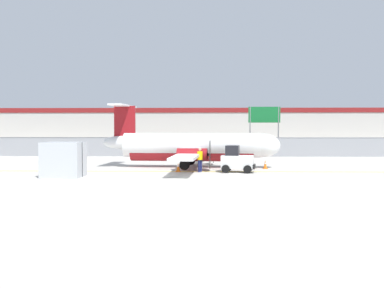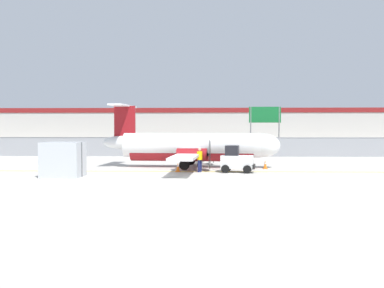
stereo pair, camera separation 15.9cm
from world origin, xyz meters
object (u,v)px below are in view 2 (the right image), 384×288
object	(u,v)px
parked_car_2	(171,143)
highway_sign	(265,119)
commuter_airplane	(195,147)
traffic_cone_near_left	(265,165)
parked_car_5	(305,146)
baggage_tug	(236,160)
ground_crew_worker	(200,158)
traffic_cone_near_right	(178,167)
parked_car_0	(90,145)
parked_car_3	(211,143)
parked_car_4	(252,146)
cargo_container	(63,160)
parked_car_1	(135,143)

from	to	relation	value
parked_car_2	highway_sign	size ratio (longest dim) A/B	0.78
commuter_airplane	traffic_cone_near_left	xyz separation A→B (m)	(5.38, -0.98, -1.29)
commuter_airplane	parked_car_2	world-z (taller)	commuter_airplane
traffic_cone_near_left	parked_car_5	world-z (taller)	parked_car_5
traffic_cone_near_left	baggage_tug	bearing A→B (deg)	-131.48
ground_crew_worker	traffic_cone_near_right	size ratio (longest dim) A/B	2.66
baggage_tug	highway_sign	xyz separation A→B (m)	(4.53, 18.93, 3.28)
traffic_cone_near_right	parked_car_0	xyz separation A→B (m)	(-13.28, 25.44, 0.58)
parked_car_3	parked_car_4	bearing A→B (deg)	118.04
cargo_container	traffic_cone_near_right	xyz separation A→B (m)	(7.06, 3.36, -0.79)
parked_car_5	traffic_cone_near_right	bearing A→B (deg)	-115.73
traffic_cone_near_left	highway_sign	size ratio (longest dim) A/B	0.12
commuter_airplane	highway_sign	distance (m)	17.22
parked_car_5	parked_car_3	bearing A→B (deg)	142.77
commuter_airplane	parked_car_1	xyz separation A→B (m)	(-9.34, 27.39, -0.71)
commuter_airplane	highway_sign	size ratio (longest dim) A/B	2.92
baggage_tug	ground_crew_worker	world-z (taller)	baggage_tug
traffic_cone_near_right	parked_car_2	bearing A→B (deg)	95.62
highway_sign	parked_car_2	bearing A→B (deg)	128.20
parked_car_2	traffic_cone_near_left	bearing A→B (deg)	109.71
baggage_tug	parked_car_2	world-z (taller)	baggage_tug
commuter_airplane	cargo_container	distance (m)	10.61
ground_crew_worker	parked_car_5	distance (m)	26.44
parked_car_5	parked_car_0	bearing A→B (deg)	-179.00
parked_car_1	parked_car_3	size ratio (longest dim) A/B	1.03
baggage_tug	parked_car_3	bearing A→B (deg)	102.55
parked_car_2	parked_car_3	xyz separation A→B (m)	(6.09, -0.09, 0.00)
parked_car_4	cargo_container	bearing A→B (deg)	-112.78
cargo_container	parked_car_3	world-z (taller)	cargo_container
parked_car_1	highway_sign	world-z (taller)	highway_sign
cargo_container	parked_car_2	xyz separation A→B (m)	(3.72, 37.26, -0.21)
baggage_tug	parked_car_4	bearing A→B (deg)	91.74
parked_car_1	parked_car_2	xyz separation A→B (m)	(4.91, 3.10, 0.00)
parked_car_2	highway_sign	world-z (taller)	highway_sign
baggage_tug	parked_car_0	bearing A→B (deg)	134.35
cargo_container	parked_car_2	world-z (taller)	cargo_container
parked_car_0	highway_sign	size ratio (longest dim) A/B	0.79
parked_car_2	highway_sign	distance (m)	19.63
parked_car_3	parked_car_5	bearing A→B (deg)	139.03
traffic_cone_near_left	highway_sign	xyz separation A→B (m)	(2.16, 16.26, 3.83)
parked_car_5	traffic_cone_near_left	bearing A→B (deg)	-104.64
parked_car_2	parked_car_0	bearing A→B (deg)	42.78
traffic_cone_near_right	parked_car_3	world-z (taller)	parked_car_3
ground_crew_worker	parked_car_0	distance (m)	29.46
parked_car_0	parked_car_3	size ratio (longest dim) A/B	1.02
parked_car_5	cargo_container	bearing A→B (deg)	-122.95
parked_car_1	highway_sign	bearing A→B (deg)	-42.23
cargo_container	parked_car_3	xyz separation A→B (m)	(9.81, 37.16, -0.21)
ground_crew_worker	highway_sign	xyz separation A→B (m)	(7.09, 18.70, 3.19)
commuter_airplane	parked_car_3	size ratio (longest dim) A/B	3.78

